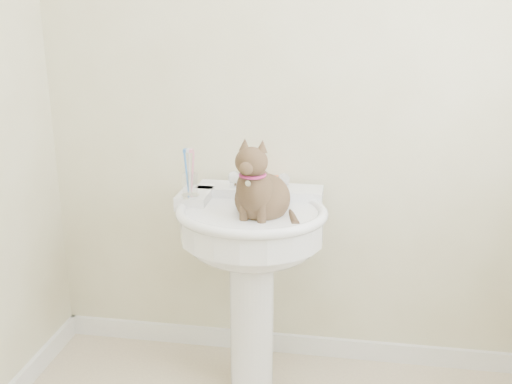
% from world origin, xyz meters
% --- Properties ---
extents(wall_back, '(2.20, 0.00, 2.50)m').
position_xyz_m(wall_back, '(0.00, 1.10, 1.25)').
color(wall_back, beige).
rests_on(wall_back, ground).
extents(baseboard_back, '(2.20, 0.02, 0.09)m').
position_xyz_m(baseboard_back, '(0.00, 1.09, 0.04)').
color(baseboard_back, white).
rests_on(baseboard_back, floor).
extents(pedestal_sink, '(0.60, 0.58, 0.82)m').
position_xyz_m(pedestal_sink, '(-0.16, 0.81, 0.64)').
color(pedestal_sink, white).
rests_on(pedestal_sink, floor).
extents(faucet, '(0.28, 0.12, 0.14)m').
position_xyz_m(faucet, '(-0.16, 0.95, 0.86)').
color(faucet, silver).
rests_on(faucet, pedestal_sink).
extents(soap_bar, '(0.10, 0.08, 0.03)m').
position_xyz_m(soap_bar, '(-0.13, 1.04, 0.83)').
color(soap_bar, '#E35A1B').
rests_on(soap_bar, pedestal_sink).
extents(toothbrush_cup, '(0.07, 0.07, 0.19)m').
position_xyz_m(toothbrush_cup, '(-0.40, 0.82, 0.87)').
color(toothbrush_cup, silver).
rests_on(toothbrush_cup, pedestal_sink).
extents(cat, '(0.23, 0.29, 0.42)m').
position_xyz_m(cat, '(-0.12, 0.76, 0.87)').
color(cat, brown).
rests_on(cat, pedestal_sink).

